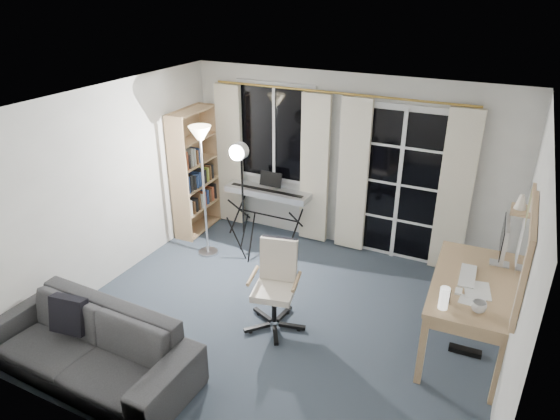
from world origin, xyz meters
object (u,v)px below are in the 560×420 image
Objects in this scene: bookshelf at (193,175)px; keyboard_piano at (268,193)px; desk at (471,289)px; torchiere_lamp at (201,153)px; office_chair at (277,276)px; studio_light at (240,166)px; sofa at (85,337)px; monitor at (504,238)px; mug at (479,306)px.

bookshelf is 1.13m from keyboard_piano.
keyboard_piano is 0.83× the size of desk.
desk is (3.43, -0.46, -0.76)m from torchiere_lamp.
office_chair is at bearing -168.90° from desk.
sofa is (-0.22, -2.53, -0.91)m from studio_light.
studio_light is at bearing 122.71° from office_chair.
bookshelf is at bearing 169.83° from monitor.
mug is at bearing -30.38° from keyboard_piano.
monitor is (4.20, -0.56, 0.22)m from bookshelf.
sofa is at bearing -83.42° from torchiere_lamp.
torchiere_lamp reaches higher than keyboard_piano.
monitor is (3.63, -0.01, -0.36)m from torchiere_lamp.
monitor is at bearing -3.51° from studio_light.
office_chair reaches higher than mug.
office_chair reaches higher than desk.
monitor is 4.18m from sofa.
keyboard_piano is 3.50m from mug.
monitor reaches higher than office_chair.
mug is 0.06× the size of sofa.
monitor is at bearing -14.72° from keyboard_piano.
studio_light is 2.69m from sofa.
keyboard_piano is at bearing 57.55° from torchiere_lamp.
monitor is at bearing -10.43° from bookshelf.
sofa is at bearing -146.63° from monitor.
torchiere_lamp is 3.54m from desk.
studio_light is 3.04m from desk.
office_chair is (2.10, -1.47, -0.30)m from bookshelf.
keyboard_piano is at bearing 162.64° from monitor.
torchiere_lamp is 3.64m from monitor.
desk is at bearing 33.34° from sofa.
torchiere_lamp is at bearing -122.39° from keyboard_piano.
studio_light is at bearing 175.56° from monitor.
bookshelf is at bearing 132.48° from office_chair.
torchiere_lamp reaches higher than office_chair.
desk is at bearing -7.63° from torchiere_lamp.
office_chair is 7.48× the size of mug.
torchiere_lamp is 1.99m from office_chair.
mug is (2.00, -0.04, 0.29)m from office_chair.
office_chair is (1.53, -0.92, -0.88)m from torchiere_lamp.
office_chair is (1.01, -1.73, -0.12)m from keyboard_piano.
bookshelf is at bearing -166.45° from keyboard_piano.
studio_light is at bearing 86.17° from sofa.
bookshelf is at bearing 163.27° from desk.
mug is at bearing -23.04° from bookshelf.
studio_light reaches higher than desk.
monitor reaches higher than mug.
studio_light reaches higher than sofa.
keyboard_piano is at bearing 107.76° from office_chair.
studio_light reaches higher than office_chair.
studio_light is at bearing 166.74° from desk.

